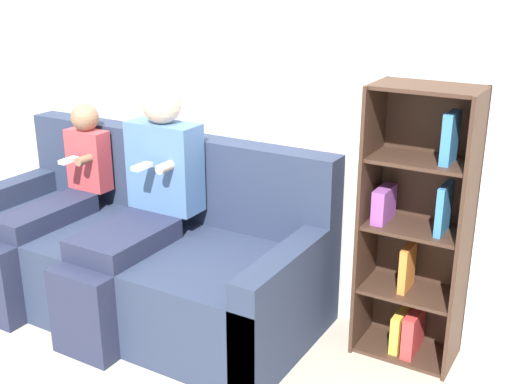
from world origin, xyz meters
TOP-DOWN VIEW (x-y plane):
  - ground_plane at (0.00, 0.00)m, footprint 14.00×14.00m
  - back_wall at (0.00, 1.05)m, footprint 10.00×0.06m
  - couch at (-0.24, 0.57)m, footprint 2.13×0.92m
  - adult_seated at (-0.14, 0.46)m, footprint 0.41×0.88m
  - child_seated at (-0.76, 0.40)m, footprint 0.27×0.88m
  - bookshelf at (1.25, 0.89)m, footprint 0.49×0.31m

SIDE VIEW (x-z plane):
  - ground_plane at x=0.00m, z-range 0.00..0.00m
  - couch at x=-0.24m, z-range -0.17..0.79m
  - child_seated at x=-0.76m, z-range 0.00..1.11m
  - bookshelf at x=1.25m, z-range -0.03..1.34m
  - adult_seated at x=-0.14m, z-range 0.02..1.30m
  - back_wall at x=0.00m, z-range 0.00..2.55m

